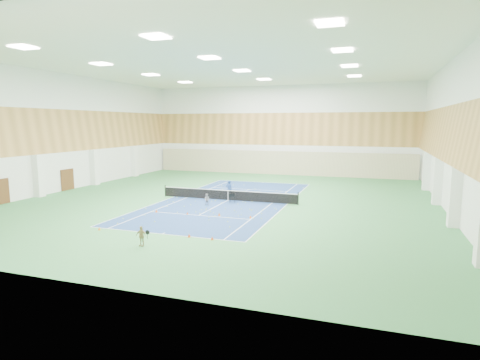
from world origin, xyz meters
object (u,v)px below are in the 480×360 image
tennis_net (228,194)px  child_court (207,199)px  child_apron (141,236)px  ball_cart (232,198)px  coach (229,189)px

tennis_net → child_court: tennis_net is taller
tennis_net → child_court: (-0.92, -2.65, -0.05)m
child_court → child_apron: bearing=-84.0°
tennis_net → ball_cart: 1.15m
child_court → ball_cart: (1.66, 1.77, -0.08)m
child_apron → child_court: bearing=94.7°
tennis_net → child_apron: bearing=-89.6°
coach → tennis_net: bearing=84.0°
coach → child_apron: size_ratio=1.46×
coach → child_court: (-0.62, -3.75, -0.34)m
tennis_net → child_apron: size_ratio=11.04×
coach → child_court: bearing=59.2°
tennis_net → child_apron: 14.42m
child_court → coach: bearing=81.7°
child_apron → ball_cart: size_ratio=1.36×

